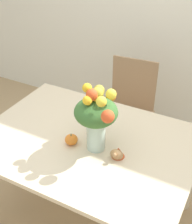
{
  "coord_description": "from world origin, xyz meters",
  "views": [
    {
      "loc": [
        0.79,
        -1.36,
        2.0
      ],
      "look_at": [
        0.09,
        -0.04,
        1.02
      ],
      "focal_mm": 50.0,
      "sensor_mm": 36.0,
      "label": 1
    }
  ],
  "objects_px": {
    "pumpkin": "(71,140)",
    "flower_vase": "(97,116)",
    "dining_chair_near_window": "(128,111)",
    "turkey_figurine": "(117,153)"
  },
  "relations": [
    {
      "from": "pumpkin",
      "to": "dining_chair_near_window",
      "type": "height_order",
      "value": "dining_chair_near_window"
    },
    {
      "from": "turkey_figurine",
      "to": "dining_chair_near_window",
      "type": "distance_m",
      "value": 0.99
    },
    {
      "from": "pumpkin",
      "to": "turkey_figurine",
      "type": "bearing_deg",
      "value": 3.73
    },
    {
      "from": "pumpkin",
      "to": "turkey_figurine",
      "type": "relative_size",
      "value": 0.76
    },
    {
      "from": "dining_chair_near_window",
      "to": "flower_vase",
      "type": "bearing_deg",
      "value": -86.13
    },
    {
      "from": "flower_vase",
      "to": "dining_chair_near_window",
      "type": "relative_size",
      "value": 0.47
    },
    {
      "from": "turkey_figurine",
      "to": "pumpkin",
      "type": "bearing_deg",
      "value": -176.27
    },
    {
      "from": "flower_vase",
      "to": "turkey_figurine",
      "type": "bearing_deg",
      "value": -7.77
    },
    {
      "from": "pumpkin",
      "to": "dining_chair_near_window",
      "type": "distance_m",
      "value": 0.96
    },
    {
      "from": "pumpkin",
      "to": "flower_vase",
      "type": "bearing_deg",
      "value": 14.59
    }
  ]
}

